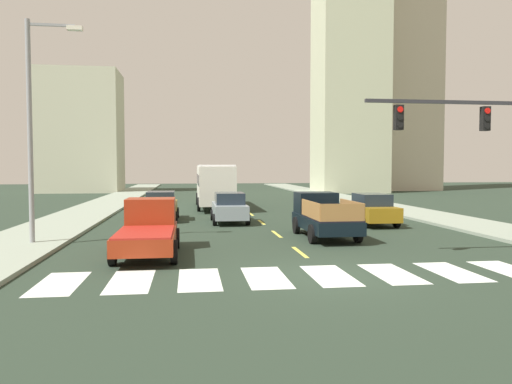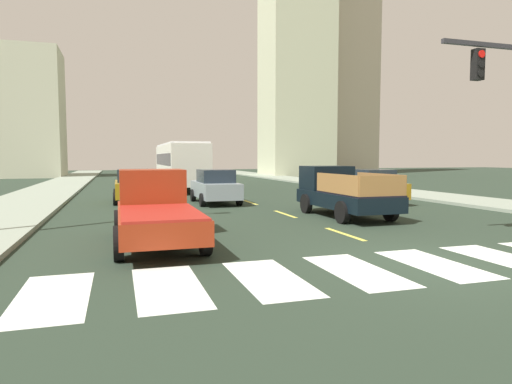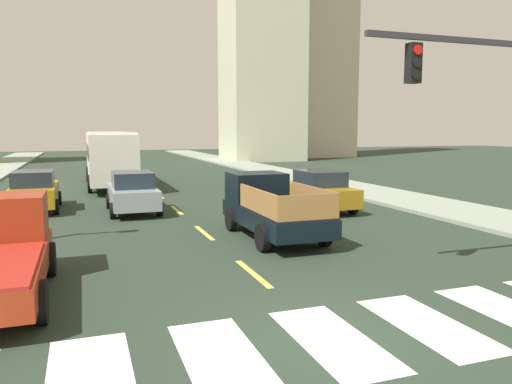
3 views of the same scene
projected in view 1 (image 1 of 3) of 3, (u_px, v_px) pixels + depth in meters
name	position (u px, v px, depth m)	size (l,w,h in m)	color
ground_plane	(330.00, 275.00, 14.52)	(160.00, 160.00, 0.00)	#263427
sidewalk_right	(412.00, 212.00, 33.79)	(3.84, 110.00, 0.15)	gray
sidewalk_left	(78.00, 217.00, 30.88)	(3.84, 110.00, 0.15)	gray
crosswalk_stripe_0	(59.00, 283.00, 13.51)	(1.18, 2.87, 0.01)	silver
crosswalk_stripe_1	(131.00, 281.00, 13.76)	(1.18, 2.87, 0.01)	silver
crosswalk_stripe_2	(199.00, 279.00, 14.01)	(1.18, 2.87, 0.01)	silver
crosswalk_stripe_3	(266.00, 277.00, 14.27)	(1.18, 2.87, 0.01)	silver
crosswalk_stripe_4	(330.00, 275.00, 14.52)	(1.18, 2.87, 0.01)	silver
crosswalk_stripe_5	(392.00, 273.00, 14.77)	(1.18, 2.87, 0.01)	silver
crosswalk_stripe_6	(451.00, 272.00, 15.02)	(1.18, 2.87, 0.01)	silver
crosswalk_stripe_7	(509.00, 270.00, 15.27)	(1.18, 2.87, 0.01)	silver
lane_dash_0	(300.00, 252.00, 18.48)	(0.16, 2.40, 0.01)	#DDD24C
lane_dash_1	(277.00, 234.00, 23.43)	(0.16, 2.40, 0.01)	#DDD24C
lane_dash_2	(261.00, 222.00, 28.38)	(0.16, 2.40, 0.01)	#DDD24C
lane_dash_3	(251.00, 214.00, 33.33)	(0.16, 2.40, 0.01)	#DDD24C
lane_dash_4	(243.00, 208.00, 38.28)	(0.16, 2.40, 0.01)	#DDD24C
lane_dash_5	(237.00, 203.00, 43.22)	(0.16, 2.40, 0.01)	#DDD24C
lane_dash_6	(232.00, 199.00, 48.17)	(0.16, 2.40, 0.01)	#DDD24C
lane_dash_7	(228.00, 196.00, 53.12)	(0.16, 2.40, 0.01)	#DDD24C
pickup_stakebed	(323.00, 216.00, 22.58)	(2.18, 5.20, 1.96)	black
pickup_dark	(149.00, 229.00, 18.09)	(2.18, 5.20, 1.96)	maroon
city_bus	(214.00, 183.00, 38.28)	(2.72, 10.80, 3.32)	silver
sedan_mid	(371.00, 209.00, 27.06)	(2.02, 4.40, 1.72)	#996F15
sedan_near_right	(161.00, 206.00, 29.45)	(2.02, 4.40, 1.72)	#997514
sedan_far	(229.00, 208.00, 28.16)	(2.02, 4.40, 1.72)	#85949B
streetlight_left	(34.00, 122.00, 19.70)	(2.20, 0.28, 9.00)	gray
block_mid_left	(82.00, 132.00, 61.98)	(9.46, 7.64, 15.02)	beige
block_mid_right	(407.00, 99.00, 67.71)	(7.20, 7.25, 24.82)	beige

